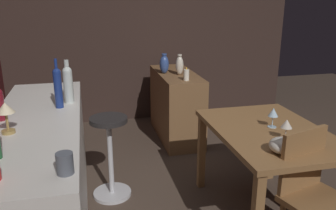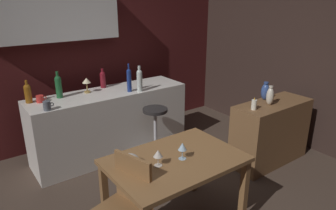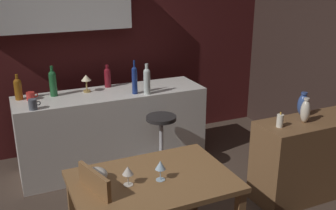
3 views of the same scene
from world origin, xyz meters
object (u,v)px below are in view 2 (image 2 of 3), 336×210
Objects in this scene: dining_table at (175,168)px; vase_ceramic_blue at (265,91)px; wine_glass_left at (182,147)px; cup_slate at (47,106)px; bar_stool at (155,133)px; wine_bottle_ruby at (103,79)px; vase_ceramic_ivory at (270,96)px; chair_near_window at (124,206)px; wine_glass_right at (158,154)px; wine_bottle_green at (58,86)px; cup_red at (40,99)px; pillar_candle_tall at (254,105)px; wine_bottle_cobalt at (129,79)px; wine_bottle_clear at (140,79)px; counter_lamp at (87,82)px; wine_bottle_amber at (28,93)px; sideboard_cabinet at (270,132)px; fruit_bowl at (129,160)px.

vase_ceramic_blue reaches higher than dining_table.
cup_slate is at bearing 115.25° from wine_glass_left.
bar_stool is 1.04m from wine_bottle_ruby.
wine_glass_left is 0.64× the size of vase_ceramic_ivory.
wine_glass_right is (0.35, 0.02, 0.35)m from chair_near_window.
wine_bottle_ruby is at bearing 8.48° from wine_bottle_green.
wine_bottle_ruby is (-0.35, 0.74, 0.63)m from bar_stool.
dining_table is at bearing -70.01° from cup_red.
wine_glass_left is at bearing -95.14° from wine_bottle_ruby.
cup_slate is 0.80× the size of pillar_candle_tall.
wine_bottle_green is (-0.83, 0.28, -0.01)m from wine_bottle_cobalt.
wine_glass_left is 1.06× the size of pillar_candle_tall.
wine_bottle_clear is 1.72× the size of counter_lamp.
wine_bottle_cobalt is 1.57× the size of vase_ceramic_blue.
pillar_candle_tall is at bearing -36.59° from wine_bottle_amber.
wine_glass_left is 0.24m from wine_glass_right.
pillar_candle_tall is at bearing -30.39° from cup_slate.
wine_glass_right is at bearing -167.69° from vase_ceramic_blue.
wine_bottle_clear is (1.30, -0.38, 0.04)m from wine_bottle_amber.
wine_bottle_green is at bearing -171.52° from wine_bottle_ruby.
dining_table is at bearing -169.11° from pillar_candle_tall.
wine_glass_left is 1.28× the size of cup_red.
vase_ceramic_ivory is (1.85, 0.27, 0.08)m from wine_glass_right.
counter_lamp is at bearing 134.01° from bar_stool.
pillar_candle_tall is at bearing -41.26° from wine_bottle_green.
cup_red is 2.77m from vase_ceramic_ivory.
wine_bottle_amber is 2.90m from vase_ceramic_ivory.
bar_stool is at bearing -26.56° from cup_red.
bar_stool is 0.73m from wine_bottle_clear.
wine_bottle_green is at bearing 179.18° from counter_lamp.
dining_table is 0.22m from wine_glass_left.
wine_bottle_amber is 2.33× the size of cup_slate.
vase_ceramic_blue is at bearing -32.74° from wine_bottle_green.
sideboard_cabinet is 2.34m from wine_bottle_ruby.
wine_glass_left is 1.93m from wine_bottle_green.
chair_near_window is 1.92m from wine_bottle_cobalt.
sideboard_cabinet is at bearing -31.89° from wine_bottle_amber.
wine_glass_right is at bearing -170.02° from pillar_candle_tall.
wine_bottle_amber is 0.71m from counter_lamp.
wine_bottle_ruby is (0.76, 1.95, 0.52)m from chair_near_window.
wine_bottle_cobalt reaches higher than wine_bottle_clear.
sideboard_cabinet is 0.54m from vase_ceramic_ivory.
sideboard_cabinet is 4.17× the size of wine_bottle_ruby.
wine_glass_right reaches higher than dining_table.
fruit_bowl is at bearing -78.43° from cup_slate.
dining_table is 4.87× the size of vase_ceramic_ivory.
wine_bottle_clear is at bearing 54.41° from chair_near_window.
bar_stool is 5.03× the size of pillar_candle_tall.
dining_table is 5.95× the size of counter_lamp.
wine_bottle_cobalt is at bearing 126.74° from pillar_candle_tall.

